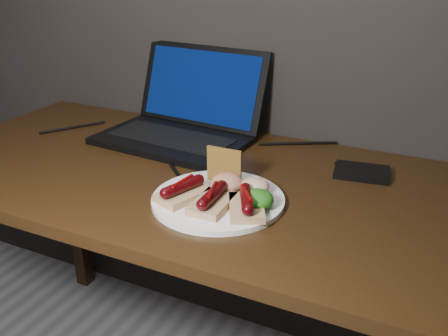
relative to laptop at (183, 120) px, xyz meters
name	(u,v)px	position (x,y,z in m)	size (l,w,h in m)	color
desk	(180,202)	(0.11, -0.21, -0.14)	(1.40, 0.70, 0.75)	#331F0C
laptop	(183,120)	(0.00, 0.00, 0.00)	(0.44, 0.37, 0.25)	black
hard_drive	(362,172)	(0.53, -0.05, -0.05)	(0.13, 0.09, 0.02)	black
desk_cables	(211,148)	(0.12, -0.05, -0.05)	(0.98, 0.40, 0.01)	black
plate	(218,200)	(0.28, -0.33, -0.05)	(0.29, 0.29, 0.01)	white
bread_sausage_left	(183,191)	(0.21, -0.36, -0.02)	(0.10, 0.13, 0.04)	#D7B37E
bread_sausage_center	(212,200)	(0.28, -0.37, -0.02)	(0.07, 0.12, 0.04)	#D7B37E
bread_sausage_right	(246,204)	(0.36, -0.35, -0.02)	(0.11, 0.13, 0.04)	#D7B37E
crispbread	(224,166)	(0.25, -0.25, 0.00)	(0.09, 0.01, 0.09)	olive
salad_greens	(257,199)	(0.37, -0.33, -0.02)	(0.07, 0.07, 0.04)	#1B5410
salsa_mound	(227,182)	(0.28, -0.29, -0.02)	(0.07, 0.07, 0.04)	#A41F10
coleslaw_mound	(255,186)	(0.34, -0.27, -0.02)	(0.06, 0.06, 0.04)	beige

